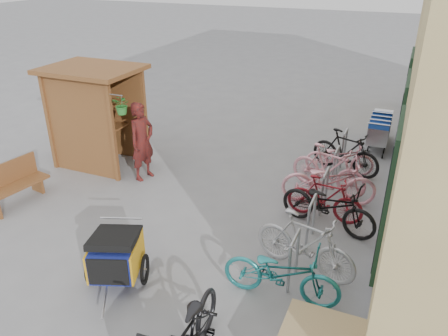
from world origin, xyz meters
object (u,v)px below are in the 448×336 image
at_px(bench, 12,183).
at_px(bike_3, 325,198).
at_px(bike_1, 305,244).
at_px(bike_5, 329,169).
at_px(bike_7, 346,152).
at_px(person_kiosk, 142,141).
at_px(bike_2, 328,205).
at_px(bike_6, 340,158).
at_px(bike_4, 329,181).
at_px(bike_0, 281,273).
at_px(shopping_carts, 380,127).
at_px(child_trailer, 116,254).
at_px(kiosk, 92,103).

distance_m(bench, bike_3, 6.34).
height_order(bench, bike_3, bike_3).
xyz_separation_m(bike_1, bike_5, (-0.17, 2.89, -0.01)).
relative_size(bike_1, bike_7, 1.03).
distance_m(person_kiosk, bike_2, 4.35).
height_order(bike_5, bike_6, bike_5).
bearing_deg(bike_5, bike_4, -152.83).
bearing_deg(bike_0, person_kiosk, 54.28).
relative_size(bike_2, bike_5, 1.07).
height_order(shopping_carts, bike_7, bike_7).
relative_size(child_trailer, bike_6, 1.01).
height_order(child_trailer, bike_1, bike_1).
bearing_deg(bike_4, bike_1, 168.03).
bearing_deg(person_kiosk, bike_6, -51.37).
bearing_deg(bike_7, child_trailer, 172.91).
height_order(child_trailer, bike_3, same).
relative_size(person_kiosk, bike_5, 1.04).
bearing_deg(bench, bike_1, 11.06).
xyz_separation_m(bench, bike_1, (6.06, 0.19, 0.07)).
distance_m(bench, bike_5, 6.65).
bearing_deg(bike_6, bike_5, 164.22).
bearing_deg(bike_4, bike_2, 176.71).
relative_size(bike_3, bike_6, 0.95).
relative_size(kiosk, bike_7, 1.46).
xyz_separation_m(person_kiosk, bike_7, (4.22, 2.11, -0.39)).
relative_size(shopping_carts, bike_0, 1.01).
distance_m(bike_4, bike_5, 0.55).
bearing_deg(child_trailer, bike_0, -6.58).
bearing_deg(bike_4, bike_5, -2.18).
relative_size(person_kiosk, bike_6, 1.16).
height_order(child_trailer, person_kiosk, person_kiosk).
distance_m(kiosk, bike_6, 5.95).
height_order(bike_1, bike_2, bike_1).
bearing_deg(child_trailer, kiosk, 110.20).
bearing_deg(bike_1, bike_0, -178.54).
relative_size(bike_4, bike_7, 1.12).
bearing_deg(bench, shopping_carts, 51.86).
bearing_deg(shopping_carts, bike_6, -108.31).
xyz_separation_m(person_kiosk, bike_5, (4.02, 1.02, -0.38)).
xyz_separation_m(bike_1, bike_3, (-0.02, 1.72, -0.08)).
distance_m(bike_1, bike_6, 3.84).
relative_size(kiosk, bike_4, 1.30).
distance_m(bike_0, bike_6, 4.60).
bearing_deg(bike_4, bike_7, -16.49).
relative_size(bike_6, bike_7, 0.91).
distance_m(shopping_carts, bike_7, 2.05).
height_order(shopping_carts, bike_1, bike_1).
bearing_deg(bike_0, bench, 81.88).
bearing_deg(bike_0, bike_3, -6.07).
xyz_separation_m(shopping_carts, person_kiosk, (-4.81, -4.07, 0.35)).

